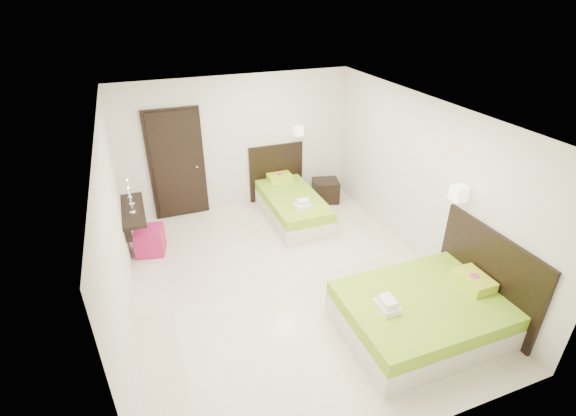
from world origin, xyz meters
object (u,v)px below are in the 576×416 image
object	(u,v)px
bed_double	(426,311)
ottoman	(150,241)
nightstand	(326,191)
bed_single	(291,203)

from	to	relation	value
bed_double	ottoman	size ratio (longest dim) A/B	4.47
nightstand	ottoman	size ratio (longest dim) A/B	1.14
bed_single	ottoman	size ratio (longest dim) A/B	4.20
bed_single	ottoman	world-z (taller)	bed_single
ottoman	bed_single	bearing A→B (deg)	6.77
bed_single	ottoman	distance (m)	2.69
ottoman	nightstand	bearing A→B (deg)	10.72
bed_double	nightstand	world-z (taller)	bed_double
bed_single	bed_double	bearing A→B (deg)	-81.01
ottoman	bed_double	bearing A→B (deg)	-44.24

